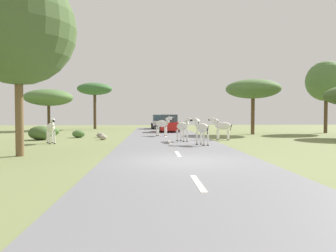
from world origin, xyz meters
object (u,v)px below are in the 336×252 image
rock_0 (100,135)px  car_0 (160,122)px  zebra_2 (222,126)px  bush_1 (52,131)px  tree_3 (253,89)px  bush_2 (40,133)px  rock_1 (103,137)px  tree_6 (95,89)px  tree_2 (326,81)px  zebra_4 (201,128)px  car_1 (169,124)px  zebra_0 (183,127)px  tree_1 (49,98)px  tree_4 (18,28)px  bush_0 (79,134)px  zebra_1 (163,124)px  zebra_3 (51,128)px

rock_0 → car_0: bearing=71.6°
zebra_2 → bush_1: (-13.28, 5.34, -0.60)m
car_0 → zebra_2: bearing=100.6°
tree_3 → bush_2: 18.24m
rock_0 → rock_1: bearing=-77.0°
car_0 → tree_6: 9.11m
tree_2 → zebra_4: bearing=-138.7°
zebra_4 → car_1: (-1.05, 14.59, -0.15)m
zebra_0 → car_1: car_1 is taller
tree_3 → tree_1: bearing=159.0°
zebra_4 → bush_1: 14.73m
tree_1 → tree_2: (28.38, -6.15, 1.33)m
zebra_0 → tree_1: (-13.47, 16.08, 2.70)m
tree_6 → bush_1: tree_6 is taller
zebra_0 → tree_4: (-7.59, -6.63, 4.38)m
bush_2 → tree_3: bearing=18.8°
rock_0 → bush_0: bearing=-175.8°
tree_4 → tree_1: bearing=104.5°
zebra_0 → tree_4: 10.99m
zebra_1 → zebra_3: 9.43m
tree_2 → bush_0: 23.64m
zebra_4 → zebra_2: bearing=40.2°
zebra_3 → tree_4: size_ratio=0.21×
car_0 → bush_0: car_0 is taller
zebra_1 → bush_0: bearing=-51.0°
bush_1 → rock_0: size_ratio=1.99×
tree_3 → rock_1: (-12.57, -5.91, -3.90)m
car_0 → zebra_4: bearing=92.9°
zebra_0 → tree_6: 22.59m
tree_1 → rock_0: tree_1 is taller
zebra_1 → rock_0: 5.04m
tree_4 → bush_1: tree_4 is taller
car_1 → rock_1: bearing=-116.7°
rock_0 → car_1: bearing=52.2°
zebra_3 → car_0: size_ratio=0.36×
zebra_3 → bush_1: zebra_3 is taller
bush_2 → zebra_3: bearing=-61.4°
zebra_2 → tree_4: (-10.48, -8.36, 4.41)m
zebra_0 → zebra_4: bearing=79.1°
zebra_0 → car_0: (-1.00, 19.66, -0.14)m
tree_4 → car_0: bearing=75.9°
zebra_0 → zebra_2: zebra_0 is taller
bush_0 → car_0: bearing=66.2°
tree_4 → bush_0: size_ratio=7.97×
car_0 → rock_1: bearing=74.0°
car_0 → tree_2: size_ratio=0.63×
zebra_2 → tree_6: size_ratio=0.28×
zebra_4 → car_0: bearing=71.2°
tree_1 → zebra_4: bearing=-52.5°
rock_0 → zebra_1: bearing=10.8°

